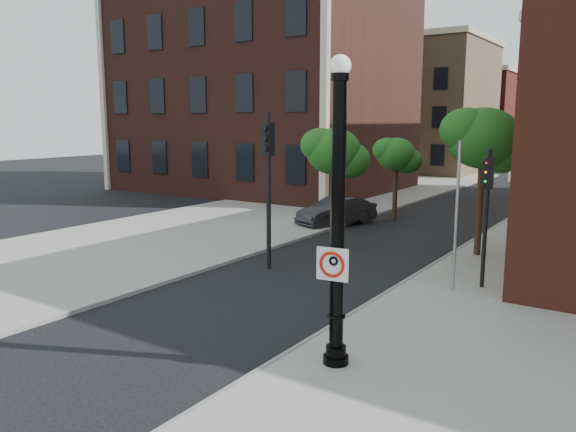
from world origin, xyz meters
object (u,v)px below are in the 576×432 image
Objects in this scene: no_parking_sign at (332,264)px; traffic_signal_right at (487,196)px; lamppost at (338,231)px; traffic_signal_left at (268,165)px; parked_car at (337,211)px.

no_parking_sign is 0.16× the size of traffic_signal_right.
traffic_signal_left is at bearing 135.70° from lamppost.
parked_car is 0.97× the size of traffic_signal_right.
traffic_signal_right is at bearing -18.65° from parked_car.
traffic_signal_right is (1.00, 6.98, -0.04)m from lamppost.
parked_car is at bearing 117.14° from traffic_signal_right.
traffic_signal_left reaches higher than no_parking_sign.
traffic_signal_left is at bearing 127.21° from no_parking_sign.
no_parking_sign is at bearing -122.72° from traffic_signal_right.
traffic_signal_right reaches higher than no_parking_sign.
traffic_signal_right is at bearing 74.32° from no_parking_sign.
lamppost reaches higher than parked_car.
lamppost is at bearing -122.74° from traffic_signal_right.
no_parking_sign is at bearing -41.77° from parked_car.
lamppost is 1.48× the size of traffic_signal_right.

